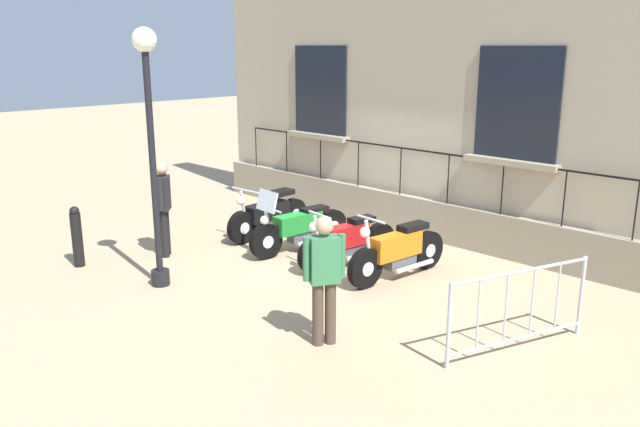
# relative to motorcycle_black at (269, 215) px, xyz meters

# --- Properties ---
(ground_plane) EXTENTS (60.00, 60.00, 0.00)m
(ground_plane) POSITION_rel_motorcycle_black_xyz_m (-0.18, 1.65, -0.41)
(ground_plane) COLOR tan
(building_facade) EXTENTS (0.82, 10.39, 6.14)m
(building_facade) POSITION_rel_motorcycle_black_xyz_m (-2.38, 1.65, 2.55)
(building_facade) COLOR tan
(building_facade) RESTS_ON ground_plane
(motorcycle_black) EXTENTS (1.99, 0.73, 1.02)m
(motorcycle_black) POSITION_rel_motorcycle_black_xyz_m (0.00, 0.00, 0.00)
(motorcycle_black) COLOR black
(motorcycle_black) RESTS_ON ground_plane
(motorcycle_green) EXTENTS (2.14, 0.63, 1.20)m
(motorcycle_green) POSITION_rel_motorcycle_black_xyz_m (0.22, 1.09, 0.02)
(motorcycle_green) COLOR black
(motorcycle_green) RESTS_ON ground_plane
(motorcycle_red) EXTENTS (2.01, 0.65, 0.99)m
(motorcycle_red) POSITION_rel_motorcycle_black_xyz_m (0.20, 2.25, -0.00)
(motorcycle_red) COLOR black
(motorcycle_red) RESTS_ON ground_plane
(motorcycle_orange) EXTENTS (2.06, 0.61, 1.09)m
(motorcycle_orange) POSITION_rel_motorcycle_black_xyz_m (0.10, 3.22, 0.03)
(motorcycle_orange) COLOR black
(motorcycle_orange) RESTS_ON ground_plane
(lamppost) EXTENTS (0.35, 0.35, 3.85)m
(lamppost) POSITION_rel_motorcycle_black_xyz_m (2.91, 0.80, 1.91)
(lamppost) COLOR black
(lamppost) RESTS_ON ground_plane
(crowd_barrier) EXTENTS (2.00, 0.74, 1.05)m
(crowd_barrier) POSITION_rel_motorcycle_black_xyz_m (1.06, 5.79, 0.16)
(crowd_barrier) COLOR #B7B7BF
(crowd_barrier) RESTS_ON ground_plane
(bollard) EXTENTS (0.18, 0.18, 1.04)m
(bollard) POSITION_rel_motorcycle_black_xyz_m (3.40, -0.94, 0.11)
(bollard) COLOR black
(bollard) RESTS_ON ground_plane
(pedestrian_standing) EXTENTS (0.47, 0.37, 1.64)m
(pedestrian_standing) POSITION_rel_motorcycle_black_xyz_m (2.58, 4.00, 0.52)
(pedestrian_standing) COLOR #47382D
(pedestrian_standing) RESTS_ON ground_plane
(pedestrian_walking) EXTENTS (0.40, 0.42, 1.68)m
(pedestrian_walking) POSITION_rel_motorcycle_black_xyz_m (2.07, -0.38, 0.54)
(pedestrian_walking) COLOR black
(pedestrian_walking) RESTS_ON ground_plane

